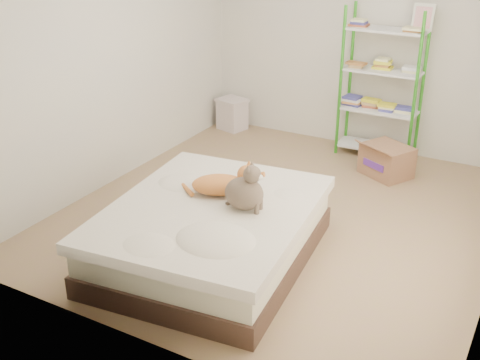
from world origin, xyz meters
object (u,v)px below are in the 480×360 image
Objects in this scene: orange_cat at (219,182)px; shelf_unit at (382,85)px; cardboard_box at (387,160)px; grey_cat at (244,187)px; white_bin at (232,114)px; bed at (211,233)px.

shelf_unit is at bearing 49.67° from orange_cat.
shelf_unit reaches higher than cardboard_box.
orange_cat is 1.39× the size of grey_cat.
cardboard_box is (0.81, 2.14, -0.42)m from orange_cat.
white_bin reaches higher than cardboard_box.
grey_cat is 0.60× the size of cardboard_box.
orange_cat reaches higher than bed.
cardboard_box is at bearing -20.27° from grey_cat.
grey_cat is (0.31, -0.13, 0.08)m from orange_cat.
orange_cat is at bearing -82.83° from cardboard_box.
orange_cat is at bearing 98.17° from bed.
bed is 2.49m from cardboard_box.
bed is at bearing -79.69° from cardboard_box.
orange_cat is at bearing -101.39° from shelf_unit.
grey_cat is (0.25, 0.10, 0.43)m from bed.
orange_cat is 0.84× the size of cardboard_box.
orange_cat is at bearing 59.34° from grey_cat.
bed is 3.24× the size of cardboard_box.
shelf_unit is at bearing -12.38° from grey_cat.
orange_cat is 2.99m from white_bin.
grey_cat reaches higher than cardboard_box.
cardboard_box is (0.75, 2.37, -0.07)m from bed.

